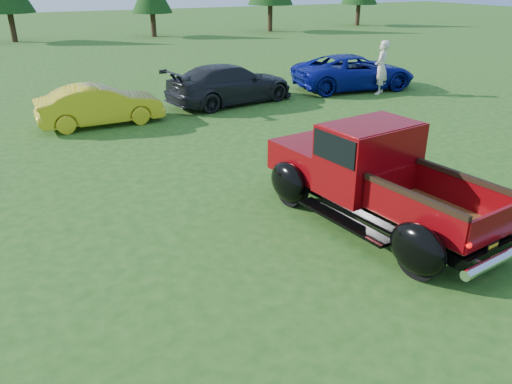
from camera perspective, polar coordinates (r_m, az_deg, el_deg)
ground at (r=8.32m, az=3.90°, el=-5.60°), size 120.00×120.00×0.00m
pickup_truck at (r=9.02m, az=12.57°, el=2.07°), size 2.75×4.89×1.74m
show_car_yellow at (r=15.32m, az=-17.40°, el=9.46°), size 3.57×1.34×1.16m
show_car_grey at (r=17.27m, az=-2.93°, el=12.24°), size 4.76×2.62×1.31m
show_car_blue at (r=19.84m, az=11.14°, el=13.31°), size 4.90×2.75×1.29m
spectator at (r=19.19m, az=14.13°, el=13.64°), size 0.83×0.79×1.90m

